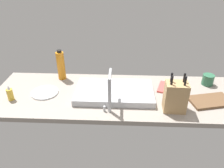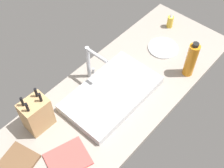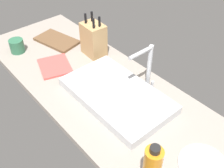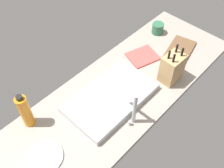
# 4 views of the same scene
# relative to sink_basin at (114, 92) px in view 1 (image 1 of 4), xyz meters

# --- Properties ---
(countertop_slab) EXTENTS (1.94, 0.63, 0.04)m
(countertop_slab) POSITION_rel_sink_basin_xyz_m (-0.05, -0.01, -0.04)
(countertop_slab) COLOR gray
(countertop_slab) RESTS_ON ground
(sink_basin) EXTENTS (0.57, 0.34, 0.05)m
(sink_basin) POSITION_rel_sink_basin_xyz_m (0.00, 0.00, 0.00)
(sink_basin) COLOR #B7BABF
(sink_basin) RESTS_ON countertop_slab
(faucet) EXTENTS (0.06, 0.16, 0.25)m
(faucet) POSITION_rel_sink_basin_xyz_m (0.03, 0.18, 0.13)
(faucet) COLOR #B7BABF
(faucet) RESTS_ON countertop_slab
(knife_block) EXTENTS (0.15, 0.11, 0.26)m
(knife_block) POSITION_rel_sink_basin_xyz_m (-0.41, 0.17, 0.08)
(knife_block) COLOR tan
(knife_block) RESTS_ON countertop_slab
(cutting_board) EXTENTS (0.32, 0.23, 0.02)m
(cutting_board) POSITION_rel_sink_basin_xyz_m (-0.68, 0.06, -0.01)
(cutting_board) COLOR brown
(cutting_board) RESTS_ON countertop_slab
(soap_bottle) EXTENTS (0.04, 0.04, 0.11)m
(soap_bottle) POSITION_rel_sink_basin_xyz_m (0.74, 0.10, 0.02)
(soap_bottle) COLOR gold
(soap_bottle) RESTS_ON countertop_slab
(water_bottle) EXTENTS (0.07, 0.07, 0.26)m
(water_bottle) POSITION_rel_sink_basin_xyz_m (0.45, -0.24, 0.10)
(water_bottle) COLOR orange
(water_bottle) RESTS_ON countertop_slab
(dinner_plate) EXTENTS (0.20, 0.20, 0.01)m
(dinner_plate) POSITION_rel_sink_basin_xyz_m (0.53, 0.00, -0.02)
(dinner_plate) COLOR white
(dinner_plate) RESTS_ON countertop_slab
(dish_towel) EXTENTS (0.25, 0.23, 0.01)m
(dish_towel) POSITION_rel_sink_basin_xyz_m (-0.45, -0.10, -0.02)
(dish_towel) COLOR #CC4C47
(dish_towel) RESTS_ON countertop_slab
(coffee_mug) EXTENTS (0.09, 0.09, 0.08)m
(coffee_mug) POSITION_rel_sink_basin_xyz_m (-0.74, -0.19, 0.02)
(coffee_mug) COLOR #2D6647
(coffee_mug) RESTS_ON countertop_slab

